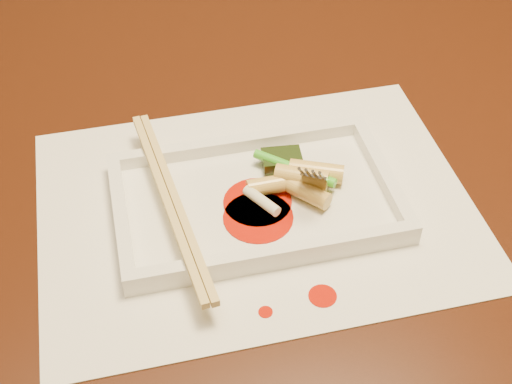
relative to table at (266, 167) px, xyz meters
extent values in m
cube|color=black|center=(0.00, 0.00, 0.08)|extent=(1.40, 0.90, 0.04)
cube|color=white|center=(-0.05, -0.16, 0.10)|extent=(0.40, 0.30, 0.00)
cylinder|color=red|center=(-0.02, -0.27, 0.10)|extent=(0.02, 0.02, 0.00)
cylinder|color=red|center=(-0.07, -0.28, 0.10)|extent=(0.01, 0.01, 0.00)
cube|color=white|center=(-0.05, -0.16, 0.11)|extent=(0.26, 0.16, 0.01)
cube|color=white|center=(-0.05, -0.08, 0.12)|extent=(0.26, 0.01, 0.01)
cube|color=white|center=(-0.05, -0.23, 0.12)|extent=(0.26, 0.01, 0.01)
cube|color=white|center=(-0.17, -0.16, 0.12)|extent=(0.01, 0.14, 0.01)
cube|color=white|center=(0.07, -0.16, 0.12)|extent=(0.01, 0.14, 0.01)
cube|color=black|center=(-0.01, -0.12, 0.12)|extent=(0.04, 0.03, 0.01)
cylinder|color=#EAEACC|center=(-0.05, -0.17, 0.12)|extent=(0.03, 0.04, 0.01)
cylinder|color=green|center=(-0.01, -0.14, 0.12)|extent=(0.07, 0.06, 0.01)
cube|color=#D6B66B|center=(-0.13, -0.16, 0.13)|extent=(0.03, 0.24, 0.01)
cube|color=#D6B66B|center=(-0.12, -0.16, 0.13)|extent=(0.03, 0.24, 0.01)
cylinder|color=red|center=(-0.05, -0.16, 0.11)|extent=(0.06, 0.06, 0.00)
cylinder|color=red|center=(-0.05, -0.18, 0.11)|extent=(0.06, 0.06, 0.00)
cylinder|color=#E1C969|center=(-0.01, -0.17, 0.12)|extent=(0.05, 0.05, 0.02)
cylinder|color=#E1C969|center=(0.01, -0.14, 0.12)|extent=(0.05, 0.04, 0.02)
cylinder|color=#E1C969|center=(-0.01, -0.15, 0.13)|extent=(0.05, 0.04, 0.02)
cylinder|color=#E1C969|center=(-0.04, -0.15, 0.12)|extent=(0.04, 0.02, 0.02)
camera|label=1|loc=(-0.16, -0.61, 0.58)|focal=50.00mm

